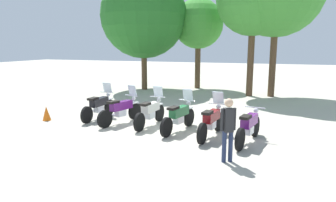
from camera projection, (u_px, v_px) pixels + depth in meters
ground_plane at (163, 129)px, 10.57m from camera, size 80.00×80.00×0.00m
motorcycle_0 at (99, 106)px, 12.00m from camera, size 0.62×2.19×1.37m
motorcycle_1 at (121, 110)px, 11.27m from camera, size 0.84×2.13×1.37m
motorcycle_2 at (151, 112)px, 10.92m from camera, size 0.62×2.19×1.37m
motorcycle_3 at (179, 116)px, 10.25m from camera, size 0.74×2.17×1.37m
motorcycle_4 at (211, 121)px, 9.60m from camera, size 0.66×2.19×1.37m
motorcycle_5 at (249, 126)px, 9.02m from camera, size 0.74×2.17×0.99m
person_0 at (228, 126)px, 7.46m from camera, size 0.38×0.29×1.60m
tree_0 at (144, 15)px, 19.18m from camera, size 5.38×5.38×7.38m
tree_1 at (198, 24)px, 19.85m from camera, size 3.23×3.23×5.83m
traffic_cone at (46, 113)px, 11.75m from camera, size 0.32×0.32×0.55m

